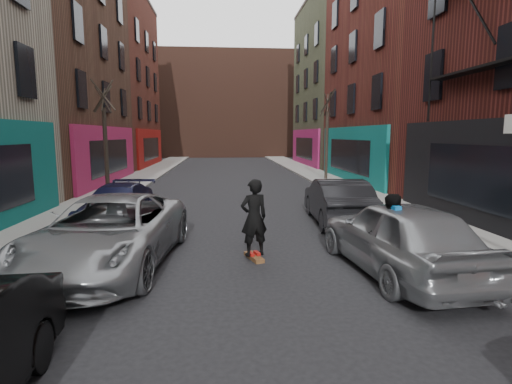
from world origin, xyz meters
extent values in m
cube|color=gray|center=(-6.25, 30.00, 0.07)|extent=(2.50, 84.00, 0.13)
cube|color=gray|center=(6.25, 30.00, 0.07)|extent=(2.50, 84.00, 0.13)
cube|color=#47281E|center=(0.00, 56.00, 7.00)|extent=(40.00, 10.00, 14.00)
imported|color=gray|center=(-3.20, 7.36, 0.81)|extent=(3.18, 6.01, 1.61)
imported|color=black|center=(-4.17, 11.82, 0.67)|extent=(2.14, 4.72, 1.34)
imported|color=gray|center=(3.20, 6.34, 0.83)|extent=(2.42, 5.05, 1.66)
imported|color=black|center=(3.31, 11.39, 0.77)|extent=(1.91, 4.76, 1.54)
cube|color=brown|center=(0.14, 7.59, 0.05)|extent=(0.46, 0.83, 0.10)
imported|color=black|center=(0.14, 7.59, 1.04)|extent=(0.79, 0.64, 1.88)
imported|color=black|center=(2.87, 6.07, 0.90)|extent=(0.94, 0.76, 1.81)
cube|color=#0C64B4|center=(2.88, 5.89, 1.39)|extent=(0.17, 0.31, 0.42)
camera|label=1|loc=(-0.59, -1.81, 3.02)|focal=28.00mm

